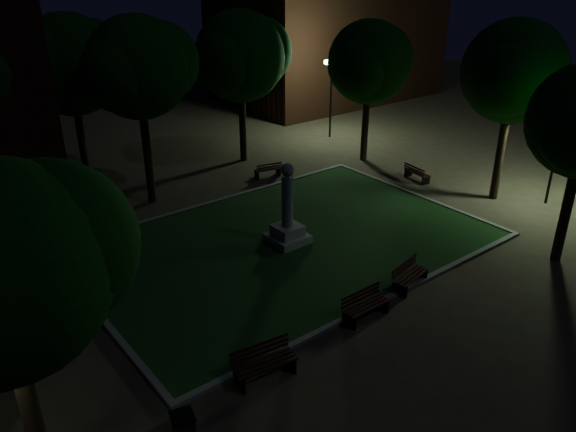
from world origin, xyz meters
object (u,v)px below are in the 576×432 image
Objects in this scene: monument at (287,221)px; bench_far_side at (268,170)px; bench_right_side at (416,174)px; bicycle at (24,294)px; trash_bin at (184,430)px; bench_near_left at (365,305)px; bench_west_near at (264,363)px; bench_left_side at (79,304)px; bench_near_right at (409,276)px.

bench_far_side is (3.68, 6.29, -0.60)m from monument.
monument is 2.14× the size of bench_right_side.
monument is 2.21× the size of bench_far_side.
bench_far_side is at bearing -39.77° from bicycle.
bench_right_side is 0.99× the size of bicycle.
monument is at bearing 38.62° from trash_bin.
monument is 2.12× the size of bicycle.
bench_near_left is (-1.14, -5.31, -0.54)m from monument.
bench_near_left reaches higher than bench_far_side.
bench_left_side is at bearing 123.02° from bench_west_near.
bench_near_right is at bearing -91.86° from bicycle.
monument is at bearing 92.41° from bench_near_right.
bench_left_side is 17.18m from bench_right_side.
bench_far_side is (4.82, 11.60, -0.06)m from bench_near_left.
bench_near_right is at bearing 8.53° from trash_bin.
bench_west_near is at bearing 173.37° from bench_near_right.
monument is at bearing -70.21° from bicycle.
monument is at bearing 71.22° from bench_far_side.
trash_bin is at bearing 122.16° from bench_right_side.
bench_west_near is 2.02× the size of trash_bin.
bench_right_side is at bearing 24.19° from trash_bin.
monument is 5.45m from bench_near_left.
trash_bin reaches higher than bench_near_left.
monument is 5.16m from bench_near_right.
trash_bin is (-17.09, -7.68, 0.08)m from bench_right_side.
bench_near_right is at bearing 12.87° from bench_west_near.
bench_left_side is at bearing 140.91° from bench_near_left.
bench_west_near reaches higher than trash_bin.
monument reaches higher than bench_right_side.
bench_far_side is at bearing 65.83° from bench_near_right.
bicycle is at bearing 98.59° from trash_bin.
bench_far_side is 17.17m from trash_bin.
trash_bin is at bearing -141.38° from monument.
bench_far_side is (2.39, 11.25, -0.05)m from bench_near_right.
bench_west_near is (-5.17, -5.59, -0.51)m from monument.
monument is 9.38m from bicycle.
bench_near_right is 10.67m from bench_left_side.
bench_near_right is at bearing 136.67° from bench_right_side.
monument is 10.18m from trash_bin.
monument reaches higher than bench_near_right.
bench_right_side is 1.03× the size of bench_far_side.
bench_left_side is (-6.86, 5.59, -0.06)m from bench_near_left.
bench_near_right is at bearing 89.56° from bench_far_side.
bench_west_near is at bearing -175.90° from bench_near_left.
monument is at bearing 77.93° from bench_near_left.
bench_near_left is 4.04m from bench_west_near.
bench_left_side is at bearing 138.39° from bench_near_right.
bicycle is at bearing 134.78° from bench_near_right.
bench_west_near reaches higher than bench_far_side.
monument is 1.78× the size of bench_west_near.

